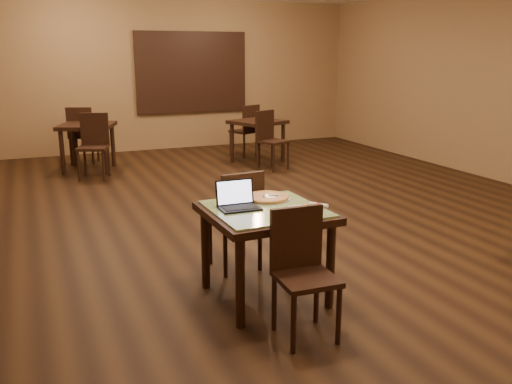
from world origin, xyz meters
name	(u,v)px	position (x,y,z in m)	size (l,w,h in m)	color
ground	(268,210)	(0.00, 0.00, 0.00)	(10.00, 10.00, 0.00)	black
wall_back	(168,75)	(0.00, 5.00, 1.50)	(8.00, 0.02, 3.00)	brown
mural	(192,73)	(0.50, 4.96, 1.55)	(2.34, 0.05, 1.64)	#295E97
tiled_table	(265,220)	(-1.06, -2.29, 0.66)	(0.94, 0.94, 0.76)	black
chair_main_near	(302,265)	(-1.06, -2.92, 0.51)	(0.41, 0.41, 0.91)	black
chair_main_far	(238,215)	(-1.06, -1.68, 0.53)	(0.44, 0.44, 0.94)	black
laptop	(237,201)	(-1.26, -2.19, 0.82)	(0.32, 0.25, 0.21)	black
plate	(301,210)	(-0.84, -2.47, 0.77)	(0.24, 0.24, 0.01)	white
pizza_slice	(301,208)	(-0.84, -2.47, 0.79)	(0.17, 0.17, 0.02)	beige
pizza_pan	(267,199)	(-0.94, -2.05, 0.77)	(0.40, 0.40, 0.01)	silver
pizza_whole	(267,197)	(-0.94, -2.05, 0.78)	(0.36, 0.36, 0.03)	beige
spatula	(270,196)	(-0.92, -2.07, 0.79)	(0.11, 0.26, 0.01)	silver
napkin_roll	(319,205)	(-0.66, -2.43, 0.78)	(0.12, 0.15, 0.04)	white
other_table_a	(258,127)	(1.10, 2.92, 0.64)	(1.07, 1.07, 0.77)	black
other_table_a_chair_near	(269,136)	(1.07, 2.33, 0.56)	(0.56, 0.56, 0.99)	black
other_table_a_chair_far	(247,128)	(1.13, 3.50, 0.56)	(0.56, 0.56, 0.99)	black
other_table_b	(87,132)	(-1.81, 3.39, 0.66)	(1.09, 1.09, 0.79)	black
other_table_b_chair_near	(94,142)	(-1.78, 2.79, 0.58)	(0.57, 0.57, 1.03)	black
other_table_b_chair_far	(82,132)	(-1.85, 3.99, 0.58)	(0.57, 0.57, 1.03)	black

